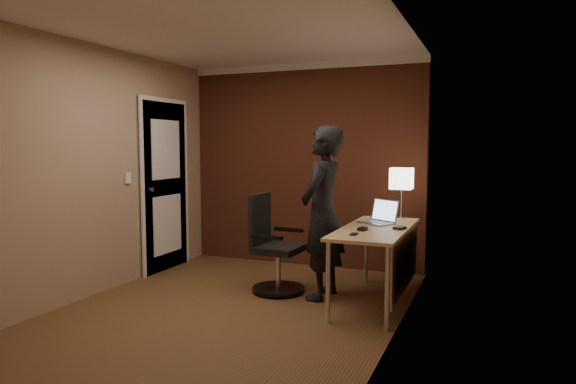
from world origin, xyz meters
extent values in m
plane|color=brown|center=(0.00, 0.00, 0.00)|extent=(4.00, 4.00, 0.00)
plane|color=white|center=(0.00, 0.00, 2.50)|extent=(4.00, 4.00, 0.00)
plane|color=tan|center=(0.00, 2.00, 1.25)|extent=(3.00, 0.00, 3.00)
plane|color=tan|center=(0.00, -2.00, 1.25)|extent=(3.00, 0.00, 3.00)
plane|color=tan|center=(-1.50, 0.00, 1.25)|extent=(0.00, 4.00, 4.00)
plane|color=tan|center=(1.50, 0.00, 1.25)|extent=(0.00, 4.00, 4.00)
cube|color=brown|center=(0.00, 1.97, 1.25)|extent=(2.98, 0.06, 2.50)
cube|color=silver|center=(0.00, 1.96, 2.46)|extent=(3.00, 0.08, 0.08)
cube|color=silver|center=(-1.46, 0.00, 2.46)|extent=(0.08, 4.00, 0.08)
cube|color=silver|center=(1.46, 0.00, 2.46)|extent=(0.08, 4.00, 0.08)
cube|color=silver|center=(-1.48, 1.10, 1.00)|extent=(0.05, 0.82, 2.02)
cube|color=silver|center=(-1.46, 1.10, 1.00)|extent=(0.02, 0.92, 2.12)
cylinder|color=silver|center=(-1.43, 0.77, 1.00)|extent=(0.05, 0.05, 0.05)
cube|color=silver|center=(-1.49, 0.45, 1.15)|extent=(0.02, 0.08, 0.12)
cube|color=tan|center=(1.18, 0.71, 0.71)|extent=(0.60, 1.50, 0.03)
cube|color=tan|center=(1.46, 0.71, 0.43)|extent=(0.02, 1.38, 0.54)
cylinder|color=silver|center=(0.93, 0.02, 0.35)|extent=(0.04, 0.04, 0.70)
cylinder|color=silver|center=(0.93, 1.40, 0.35)|extent=(0.04, 0.04, 0.70)
cylinder|color=silver|center=(1.43, 0.02, 0.35)|extent=(0.04, 0.04, 0.70)
cylinder|color=silver|center=(1.43, 1.40, 0.35)|extent=(0.04, 0.04, 0.70)
cube|color=silver|center=(1.30, 1.37, 0.74)|extent=(0.11, 0.11, 0.01)
cylinder|color=silver|center=(1.30, 1.37, 0.90)|extent=(0.01, 0.01, 0.30)
cube|color=white|center=(1.30, 1.37, 1.16)|extent=(0.22, 0.22, 0.22)
cube|color=silver|center=(1.13, 0.95, 0.74)|extent=(0.40, 0.37, 0.01)
cube|color=silver|center=(1.19, 1.05, 0.85)|extent=(0.31, 0.23, 0.22)
cube|color=#B2CCF2|center=(1.19, 1.04, 0.85)|extent=(0.28, 0.20, 0.19)
cube|color=gray|center=(1.13, 0.94, 0.75)|extent=(0.31, 0.26, 0.00)
cube|color=black|center=(1.11, 0.48, 0.75)|extent=(0.08, 0.11, 0.03)
cube|color=black|center=(1.09, 0.24, 0.73)|extent=(0.07, 0.12, 0.01)
cube|color=black|center=(1.41, 0.69, 0.74)|extent=(0.12, 0.13, 0.02)
cylinder|color=black|center=(0.18, 0.69, 0.04)|extent=(0.54, 0.54, 0.03)
cylinder|color=silver|center=(0.18, 0.69, 0.24)|extent=(0.06, 0.06, 0.40)
cube|color=black|center=(0.18, 0.69, 0.45)|extent=(0.46, 0.46, 0.07)
cube|color=black|center=(-0.03, 0.70, 0.75)|extent=(0.07, 0.40, 0.53)
cube|color=black|center=(0.20, 0.94, 0.61)|extent=(0.33, 0.07, 0.04)
cube|color=black|center=(0.17, 0.44, 0.61)|extent=(0.33, 0.07, 0.04)
imported|color=black|center=(0.65, 0.69, 0.84)|extent=(0.44, 0.64, 1.69)
camera|label=1|loc=(2.21, -4.03, 1.50)|focal=32.00mm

